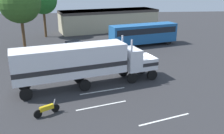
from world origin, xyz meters
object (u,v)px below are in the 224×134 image
(semi_truck, at_px, (82,62))
(parked_bus, at_px, (144,33))
(parked_car, at_px, (73,46))
(motorcycle, at_px, (47,109))
(tree_center, at_px, (43,0))
(tree_left, at_px, (20,2))
(person_bystander, at_px, (95,66))

(semi_truck, distance_m, parked_bus, 18.34)
(parked_car, height_order, motorcycle, parked_car)
(tree_center, bearing_deg, parked_bus, -25.46)
(tree_center, bearing_deg, parked_car, -62.23)
(parked_car, relative_size, tree_left, 0.47)
(person_bystander, height_order, motorcycle, person_bystander)
(semi_truck, relative_size, tree_center, 1.54)
(motorcycle, bearing_deg, parked_bus, 60.84)
(semi_truck, height_order, tree_left, tree_left)
(motorcycle, xyz_separation_m, tree_left, (-6.61, 20.07, 6.50))
(parked_bus, relative_size, motorcycle, 6.27)
(person_bystander, distance_m, parked_bus, 14.88)
(semi_truck, distance_m, person_bystander, 3.92)
(person_bystander, relative_size, tree_center, 0.18)
(parked_bus, bearing_deg, person_bystander, -122.57)
(semi_truck, distance_m, parked_car, 13.06)
(tree_center, bearing_deg, motorcycle, -80.22)
(parked_bus, relative_size, tree_left, 1.13)
(person_bystander, distance_m, tree_center, 23.08)
(parked_car, xyz_separation_m, tree_left, (-7.39, 1.94, 6.17))
(semi_truck, height_order, parked_car, semi_truck)
(person_bystander, relative_size, tree_left, 0.16)
(motorcycle, relative_size, tree_left, 0.18)
(parked_car, distance_m, motorcycle, 18.16)
(parked_car, bearing_deg, semi_truck, -82.01)
(motorcycle, height_order, tree_center, tree_center)
(person_bystander, bearing_deg, parked_bus, 57.43)
(motorcycle, bearing_deg, person_bystander, 66.19)
(parked_car, relative_size, motorcycle, 2.64)
(semi_truck, xyz_separation_m, parked_bus, (9.23, 15.84, -0.46))
(motorcycle, height_order, tree_left, tree_left)
(parked_car, distance_m, tree_center, 13.79)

